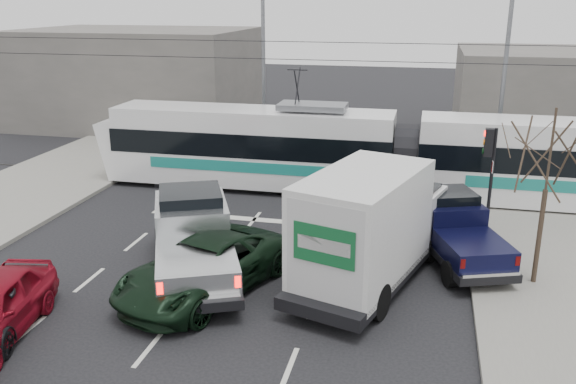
% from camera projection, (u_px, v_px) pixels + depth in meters
% --- Properties ---
extents(ground, '(120.00, 120.00, 0.00)m').
position_uv_depth(ground, '(254.00, 298.00, 16.76)').
color(ground, black).
rests_on(ground, ground).
extents(rails, '(60.00, 1.60, 0.03)m').
position_uv_depth(rails, '(318.00, 191.00, 26.04)').
color(rails, '#33302D').
rests_on(rails, ground).
extents(building_left, '(14.00, 10.00, 6.00)m').
position_uv_depth(building_left, '(139.00, 77.00, 39.26)').
color(building_left, slate).
rests_on(building_left, ground).
extents(building_right, '(12.00, 10.00, 5.00)m').
position_uv_depth(building_right, '(563.00, 94.00, 35.70)').
color(building_right, slate).
rests_on(building_right, ground).
extents(bare_tree, '(2.40, 2.40, 5.00)m').
position_uv_depth(bare_tree, '(550.00, 158.00, 16.30)').
color(bare_tree, '#47382B').
rests_on(bare_tree, ground).
extents(traffic_signal, '(0.44, 0.44, 3.60)m').
position_uv_depth(traffic_signal, '(489.00, 157.00, 20.57)').
color(traffic_signal, black).
rests_on(traffic_signal, ground).
extents(street_lamp_near, '(2.38, 0.25, 9.00)m').
position_uv_depth(street_lamp_near, '(501.00, 64.00, 26.63)').
color(street_lamp_near, slate).
rests_on(street_lamp_near, ground).
extents(street_lamp_far, '(2.38, 0.25, 9.00)m').
position_uv_depth(street_lamp_far, '(260.00, 55.00, 30.94)').
color(street_lamp_far, slate).
rests_on(street_lamp_far, ground).
extents(catenary, '(60.00, 0.20, 7.00)m').
position_uv_depth(catenary, '(320.00, 100.00, 24.86)').
color(catenary, black).
rests_on(catenary, ground).
extents(tram, '(24.96, 2.59, 5.09)m').
position_uv_depth(tram, '(405.00, 155.00, 24.71)').
color(tram, white).
rests_on(tram, ground).
extents(silver_pickup, '(4.54, 6.66, 2.30)m').
position_uv_depth(silver_pickup, '(193.00, 235.00, 18.09)').
color(silver_pickup, black).
rests_on(silver_pickup, ground).
extents(box_truck, '(4.30, 7.27, 3.44)m').
position_uv_depth(box_truck, '(371.00, 228.00, 17.17)').
color(box_truck, black).
rests_on(box_truck, ground).
extents(navy_pickup, '(3.34, 5.17, 2.05)m').
position_uv_depth(navy_pickup, '(454.00, 229.00, 18.99)').
color(navy_pickup, black).
rests_on(navy_pickup, ground).
extents(green_car, '(4.26, 6.10, 1.55)m').
position_uv_depth(green_car, '(204.00, 267.00, 16.83)').
color(green_car, black).
rests_on(green_car, ground).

